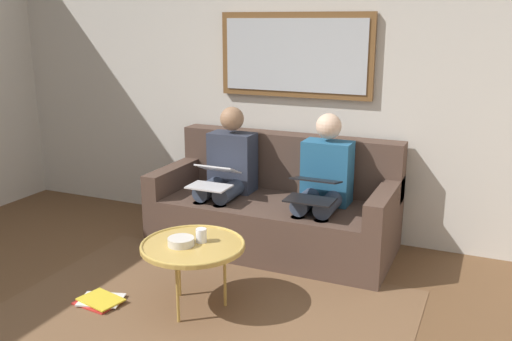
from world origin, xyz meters
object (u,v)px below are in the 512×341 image
object	(u,v)px
bowl	(181,242)
laptop_black	(313,189)
person_left	(323,183)
laptop_silver	(214,177)
cup	(201,235)
magazine_stack	(100,301)
framed_mirror	(295,55)
couch	(276,209)
person_right	(227,172)
coffee_table	(193,246)

from	to	relation	value
bowl	laptop_black	bearing A→B (deg)	-120.74
person_left	laptop_silver	bearing A→B (deg)	15.69
cup	bowl	distance (m)	0.14
bowl	magazine_stack	xyz separation A→B (m)	(0.55, 0.16, -0.46)
framed_mirror	laptop_black	size ratio (longest dim) A/B	3.78
couch	person_left	size ratio (longest dim) A/B	1.71
framed_mirror	laptop_black	distance (m)	1.23
cup	person_right	xyz separation A→B (m)	(0.36, -1.09, 0.11)
bowl	magazine_stack	world-z (taller)	bowl
couch	coffee_table	xyz separation A→B (m)	(0.09, 1.22, 0.13)
couch	cup	xyz separation A→B (m)	(0.06, 1.16, 0.18)
person_left	laptop_silver	world-z (taller)	person_left
bowl	laptop_black	distance (m)	1.12
cup	magazine_stack	distance (m)	0.84
laptop_silver	couch	bearing A→B (deg)	-144.04
coffee_table	person_left	bearing A→B (deg)	-113.74
bowl	framed_mirror	bearing A→B (deg)	-95.10
person_left	magazine_stack	world-z (taller)	person_left
framed_mirror	person_left	world-z (taller)	framed_mirror
person_right	magazine_stack	world-z (taller)	person_right
framed_mirror	laptop_silver	distance (m)	1.23
framed_mirror	magazine_stack	distance (m)	2.47
person_right	couch	bearing A→B (deg)	-170.70
cup	framed_mirror	bearing A→B (deg)	-92.08
coffee_table	laptop_silver	xyz separation A→B (m)	(0.33, -0.91, 0.19)
couch	person_right	world-z (taller)	person_right
cup	person_left	distance (m)	1.20
couch	laptop_silver	xyz separation A→B (m)	(0.42, 0.30, 0.31)
laptop_silver	person_left	bearing A→B (deg)	-164.31
person_left	person_right	bearing A→B (deg)	0.00
coffee_table	laptop_silver	bearing A→B (deg)	-70.23
bowl	person_right	size ratio (longest dim) A/B	0.15
magazine_stack	laptop_silver	bearing A→B (deg)	-104.12
bowl	person_left	world-z (taller)	person_left
person_left	person_right	world-z (taller)	same
couch	framed_mirror	xyz separation A→B (m)	(0.00, -0.39, 1.24)
framed_mirror	coffee_table	world-z (taller)	framed_mirror
person_right	laptop_black	bearing A→B (deg)	163.64
laptop_silver	person_right	bearing A→B (deg)	-90.00
cup	bowl	size ratio (longest dim) A/B	0.53
person_right	person_left	bearing A→B (deg)	180.00
couch	coffee_table	distance (m)	1.23
bowl	person_right	world-z (taller)	person_right
framed_mirror	person_right	bearing A→B (deg)	47.61
couch	magazine_stack	distance (m)	1.61
magazine_stack	laptop_black	bearing A→B (deg)	-135.16
laptop_silver	magazine_stack	xyz separation A→B (m)	(0.28, 1.12, -0.61)
coffee_table	cup	distance (m)	0.09
laptop_black	magazine_stack	xyz separation A→B (m)	(1.12, 1.11, -0.61)
framed_mirror	bowl	bearing A→B (deg)	84.90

